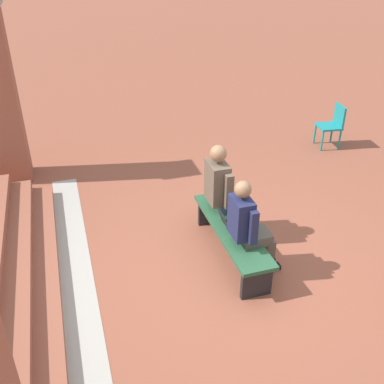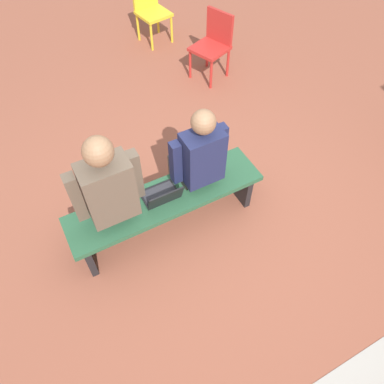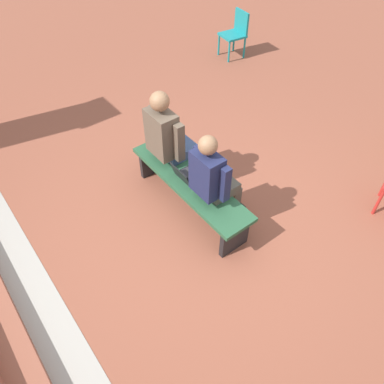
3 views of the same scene
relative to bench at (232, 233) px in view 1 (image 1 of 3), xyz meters
The scene contains 7 objects.
ground_plane 0.47m from the bench, 157.83° to the left, with size 60.00×60.00×0.00m, color brown.
concrete_strip 2.02m from the bench, 90.00° to the left, with size 5.56×0.40×0.01m, color #A8A399.
bench is the anchor object (origin of this frame).
person_student 0.49m from the bench, 169.35° to the right, with size 0.51×0.65×1.30m.
person_adult 0.61m from the bench, ahead, with size 0.57×0.72×1.39m.
laptop 0.15m from the bench, 18.15° to the left, with size 0.32×0.29×0.21m.
plastic_chair_far_left 4.18m from the bench, 49.71° to the right, with size 0.47×0.47×0.84m.
Camera 1 is at (-4.09, 1.77, 3.71)m, focal length 42.00 mm.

